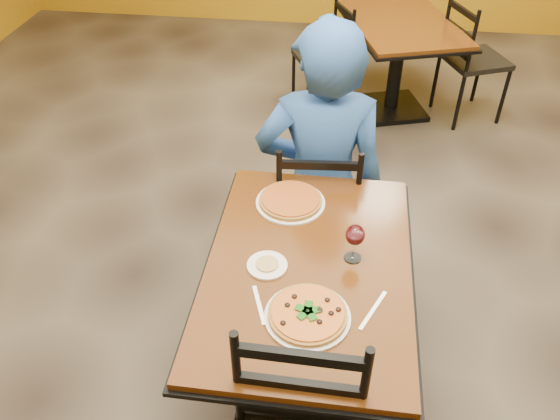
# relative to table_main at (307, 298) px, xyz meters

# --- Properties ---
(floor) EXTENTS (7.00, 8.00, 0.01)m
(floor) POSITION_rel_table_main_xyz_m (0.00, 0.50, -0.56)
(floor) COLOR black
(floor) RESTS_ON ground
(table_main) EXTENTS (0.83, 1.23, 0.75)m
(table_main) POSITION_rel_table_main_xyz_m (0.00, 0.00, 0.00)
(table_main) COLOR #592A0E
(table_main) RESTS_ON floor
(table_second) EXTENTS (1.06, 1.30, 0.75)m
(table_second) POSITION_rel_table_main_xyz_m (0.46, 2.66, -0.01)
(table_second) COLOR #592A0E
(table_second) RESTS_ON floor
(chair_main_far) EXTENTS (0.44, 0.44, 0.91)m
(chair_main_far) POSITION_rel_table_main_xyz_m (-0.02, 0.74, -0.10)
(chair_main_far) COLOR black
(chair_main_far) RESTS_ON floor
(chair_second_left) EXTENTS (0.51, 0.51, 0.85)m
(chair_second_left) POSITION_rel_table_main_xyz_m (-0.13, 2.66, -0.13)
(chair_second_left) COLOR black
(chair_second_left) RESTS_ON floor
(chair_second_right) EXTENTS (0.56, 0.56, 0.94)m
(chair_second_right) POSITION_rel_table_main_xyz_m (1.05, 2.66, -0.09)
(chair_second_right) COLOR black
(chair_second_right) RESTS_ON floor
(diner) EXTENTS (0.73, 0.51, 1.44)m
(diner) POSITION_rel_table_main_xyz_m (-0.01, 0.84, 0.16)
(diner) COLOR #1B3997
(diner) RESTS_ON floor
(plate_main) EXTENTS (0.31, 0.31, 0.01)m
(plate_main) POSITION_rel_table_main_xyz_m (0.02, -0.27, 0.20)
(plate_main) COLOR white
(plate_main) RESTS_ON table_main
(pizza_main) EXTENTS (0.28, 0.28, 0.02)m
(pizza_main) POSITION_rel_table_main_xyz_m (0.02, -0.27, 0.21)
(pizza_main) COLOR #9A310B
(pizza_main) RESTS_ON plate_main
(plate_far) EXTENTS (0.31, 0.31, 0.01)m
(plate_far) POSITION_rel_table_main_xyz_m (-0.12, 0.37, 0.20)
(plate_far) COLOR white
(plate_far) RESTS_ON table_main
(pizza_far) EXTENTS (0.28, 0.28, 0.02)m
(pizza_far) POSITION_rel_table_main_xyz_m (-0.12, 0.37, 0.21)
(pizza_far) COLOR #B66A23
(pizza_far) RESTS_ON plate_far
(side_plate) EXTENTS (0.16, 0.16, 0.01)m
(side_plate) POSITION_rel_table_main_xyz_m (-0.16, -0.03, 0.20)
(side_plate) COLOR white
(side_plate) RESTS_ON table_main
(dip) EXTENTS (0.09, 0.09, 0.01)m
(dip) POSITION_rel_table_main_xyz_m (-0.16, -0.03, 0.21)
(dip) COLOR tan
(dip) RESTS_ON side_plate
(wine_glass) EXTENTS (0.08, 0.08, 0.18)m
(wine_glass) POSITION_rel_table_main_xyz_m (0.17, 0.06, 0.28)
(wine_glass) COLOR white
(wine_glass) RESTS_ON table_main
(fork) EXTENTS (0.08, 0.18, 0.00)m
(fork) POSITION_rel_table_main_xyz_m (-0.16, -0.23, 0.20)
(fork) COLOR silver
(fork) RESTS_ON table_main
(knife) EXTENTS (0.10, 0.20, 0.00)m
(knife) POSITION_rel_table_main_xyz_m (0.25, -0.20, 0.20)
(knife) COLOR silver
(knife) RESTS_ON table_main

